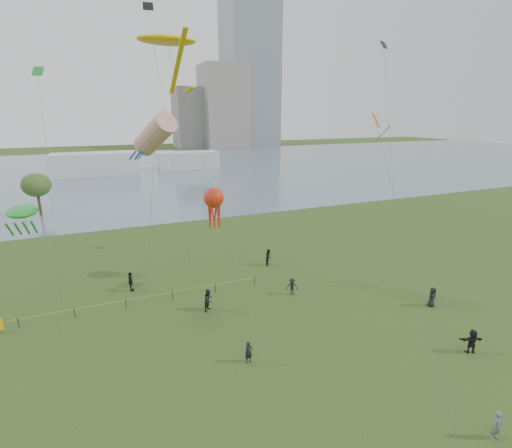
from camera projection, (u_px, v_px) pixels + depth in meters
name	position (u px, v px, depth m)	size (l,w,h in m)	color
ground_plane	(321.00, 399.00, 21.83)	(400.00, 400.00, 0.00)	#233A12
lake	(141.00, 170.00, 110.34)	(400.00, 120.00, 0.08)	slate
tower	(249.00, 17.00, 176.12)	(24.00, 24.00, 120.00)	slate
building_mid	(223.00, 107.00, 176.67)	(20.00, 20.00, 38.00)	gray
building_low	(192.00, 118.00, 178.28)	(16.00, 18.00, 28.00)	slate
pavilion_left	(96.00, 164.00, 100.66)	(22.00, 8.00, 6.00)	silver
pavilion_right	(188.00, 160.00, 113.00)	(18.00, 7.00, 5.00)	silver
fence	(45.00, 316.00, 29.61)	(24.07, 0.07, 1.05)	black
kite_flyer	(497.00, 426.00, 18.91)	(0.61, 0.40, 1.66)	slate
spectator_a	(209.00, 300.00, 31.42)	(0.94, 0.73, 1.93)	black
spectator_b	(292.00, 287.00, 34.19)	(1.04, 0.60, 1.61)	black
spectator_c	(131.00, 282.00, 34.85)	(1.11, 0.46, 1.90)	black
spectator_d	(432.00, 297.00, 32.10)	(0.86, 0.56, 1.76)	black
spectator_e	(472.00, 341.00, 25.83)	(1.65, 0.52, 1.78)	black
spectator_f	(249.00, 352.00, 24.83)	(0.56, 0.37, 1.55)	black
spectator_g	(269.00, 257.00, 40.89)	(0.89, 0.70, 1.84)	black
kite_stingray	(167.00, 41.00, 32.20)	(6.27, 11.58, 22.68)	#3F3F42
kite_windsock	(155.00, 135.00, 32.42)	(4.36, 5.96, 16.36)	#3F3F42
kite_creature	(23.00, 211.00, 29.78)	(3.03, 7.23, 9.00)	#3F3F42
kite_octopus	(214.00, 199.00, 35.63)	(4.15, 9.04, 9.34)	#3F3F42
kite_delta	(380.00, 135.00, 29.82)	(7.07, 16.58, 16.14)	#3F3F42
small_kites	(203.00, 40.00, 33.90)	(33.29, 4.95, 6.44)	#198C2D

